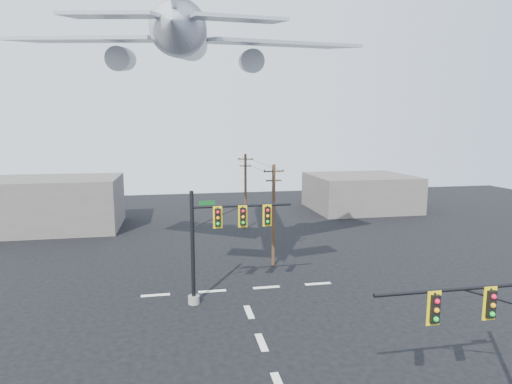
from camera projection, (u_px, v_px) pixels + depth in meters
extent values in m
cube|color=white|center=(261.00, 342.00, 23.46)|extent=(0.40, 2.00, 0.01)
cube|color=white|center=(249.00, 312.00, 27.34)|extent=(0.40, 2.00, 0.01)
cube|color=white|center=(155.00, 295.00, 30.12)|extent=(2.00, 0.40, 0.01)
cube|color=white|center=(212.00, 291.00, 30.86)|extent=(2.00, 0.40, 0.01)
cube|color=white|center=(266.00, 287.00, 31.60)|extent=(2.00, 0.40, 0.01)
cube|color=white|center=(318.00, 284.00, 32.34)|extent=(2.00, 0.40, 0.01)
cylinder|color=black|center=(461.00, 289.00, 15.74)|extent=(6.90, 0.15, 0.15)
cylinder|color=black|center=(501.00, 300.00, 16.15)|extent=(3.64, 0.08, 0.08)
cube|color=black|center=(490.00, 304.00, 15.90)|extent=(0.33, 0.29, 1.06)
cube|color=yellow|center=(489.00, 303.00, 15.92)|extent=(0.53, 0.04, 1.30)
sphere|color=#F90D2C|center=(494.00, 297.00, 15.69)|extent=(0.19, 0.19, 0.19)
sphere|color=orange|center=(493.00, 305.00, 15.74)|extent=(0.19, 0.19, 0.19)
sphere|color=#0BB725|center=(492.00, 314.00, 15.79)|extent=(0.19, 0.19, 0.19)
cube|color=black|center=(434.00, 308.00, 15.48)|extent=(0.33, 0.29, 1.06)
cube|color=yellow|center=(434.00, 308.00, 15.49)|extent=(0.53, 0.04, 1.30)
sphere|color=#F90D2C|center=(437.00, 301.00, 15.27)|extent=(0.19, 0.19, 0.19)
sphere|color=orange|center=(437.00, 310.00, 15.32)|extent=(0.19, 0.19, 0.19)
sphere|color=#0BB725|center=(436.00, 319.00, 15.37)|extent=(0.19, 0.19, 0.19)
cylinder|color=gray|center=(194.00, 300.00, 28.65)|extent=(0.77, 0.77, 0.55)
cylinder|color=black|center=(193.00, 248.00, 28.13)|extent=(0.26, 0.26, 7.66)
cylinder|color=black|center=(242.00, 206.00, 28.34)|extent=(6.64, 0.18, 0.18)
cylinder|color=black|center=(217.00, 216.00, 28.13)|extent=(3.57, 0.09, 0.09)
cube|color=black|center=(218.00, 217.00, 27.98)|extent=(0.37, 0.33, 1.20)
cube|color=yellow|center=(218.00, 217.00, 28.00)|extent=(0.60, 0.04, 1.48)
sphere|color=#F90D2C|center=(218.00, 212.00, 27.74)|extent=(0.22, 0.22, 0.22)
sphere|color=orange|center=(218.00, 218.00, 27.80)|extent=(0.22, 0.22, 0.22)
sphere|color=#0BB725|center=(218.00, 224.00, 27.85)|extent=(0.22, 0.22, 0.22)
cube|color=black|center=(243.00, 216.00, 28.28)|extent=(0.37, 0.33, 1.20)
cube|color=yellow|center=(243.00, 216.00, 28.31)|extent=(0.60, 0.04, 1.48)
sphere|color=#F90D2C|center=(243.00, 211.00, 28.05)|extent=(0.22, 0.22, 0.22)
sphere|color=orange|center=(243.00, 217.00, 28.10)|extent=(0.22, 0.22, 0.22)
sphere|color=#0BB725|center=(243.00, 223.00, 28.16)|extent=(0.22, 0.22, 0.22)
cube|color=black|center=(267.00, 215.00, 28.59)|extent=(0.37, 0.33, 1.20)
cube|color=yellow|center=(267.00, 215.00, 28.61)|extent=(0.60, 0.04, 1.48)
sphere|color=#F90D2C|center=(268.00, 210.00, 28.36)|extent=(0.22, 0.22, 0.22)
sphere|color=orange|center=(268.00, 216.00, 28.41)|extent=(0.22, 0.22, 0.22)
sphere|color=#0BB725|center=(268.00, 222.00, 28.47)|extent=(0.22, 0.22, 0.22)
cube|color=#0B4E19|center=(207.00, 203.00, 27.81)|extent=(1.04, 0.04, 0.28)
cylinder|color=#4C3720|center=(274.00, 216.00, 36.06)|extent=(0.29, 0.29, 8.70)
cube|color=#4C3720|center=(274.00, 171.00, 35.51)|extent=(1.74, 0.14, 0.12)
cube|color=#4C3720|center=(274.00, 181.00, 35.62)|extent=(1.36, 0.13, 0.12)
cylinder|color=black|center=(265.00, 170.00, 35.34)|extent=(0.10, 0.10, 0.12)
cylinder|color=black|center=(274.00, 170.00, 35.49)|extent=(0.10, 0.10, 0.12)
cylinder|color=black|center=(283.00, 170.00, 35.65)|extent=(0.10, 0.10, 0.12)
cylinder|color=#4C3720|center=(246.00, 192.00, 49.53)|extent=(0.30, 0.30, 8.78)
cube|color=#4C3720|center=(245.00, 159.00, 48.98)|extent=(1.66, 0.85, 0.12)
cube|color=#4C3720|center=(245.00, 166.00, 49.09)|extent=(1.30, 0.68, 0.12)
cylinder|color=black|center=(239.00, 158.00, 49.15)|extent=(0.10, 0.10, 0.12)
cylinder|color=black|center=(245.00, 158.00, 48.96)|extent=(0.10, 0.10, 0.12)
cylinder|color=black|center=(252.00, 158.00, 48.78)|extent=(0.10, 0.10, 0.12)
cylinder|color=black|center=(250.00, 165.00, 42.10)|extent=(0.14, 13.89, 0.03)
cylinder|color=black|center=(265.00, 165.00, 42.39)|extent=(0.11, 13.89, 0.03)
cylinder|color=#A5A9B1|center=(187.00, 39.00, 30.13)|extent=(4.40, 18.64, 5.43)
cone|color=#A5A9B1|center=(193.00, 46.00, 40.76)|extent=(3.25, 4.64, 3.44)
cone|color=#A5A9B1|center=(175.00, 24.00, 19.50)|extent=(2.96, 4.58, 3.15)
cube|color=#A5A9B1|center=(87.00, 40.00, 28.32)|extent=(12.23, 9.36, 0.80)
cube|color=#A5A9B1|center=(280.00, 44.00, 29.68)|extent=(12.44, 7.89, 0.80)
cylinder|color=#A5A9B1|center=(121.00, 59.00, 29.58)|extent=(1.88, 3.22, 2.02)
cylinder|color=#A5A9B1|center=(251.00, 61.00, 30.54)|extent=(1.88, 3.22, 2.02)
cube|color=#A5A9B1|center=(111.00, 15.00, 19.58)|extent=(4.93, 3.40, 0.44)
cube|color=#A5A9B1|center=(237.00, 18.00, 20.19)|extent=(4.81, 2.77, 0.44)
cube|color=#635D57|center=(39.00, 204.00, 49.43)|extent=(18.00, 10.00, 6.00)
cube|color=#635D57|center=(360.00, 192.00, 62.16)|extent=(14.00, 12.00, 5.00)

